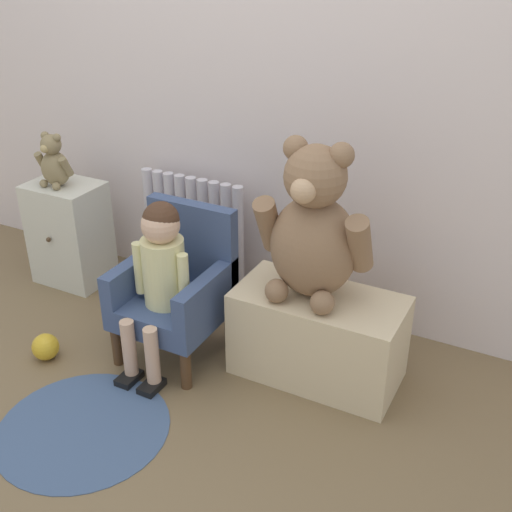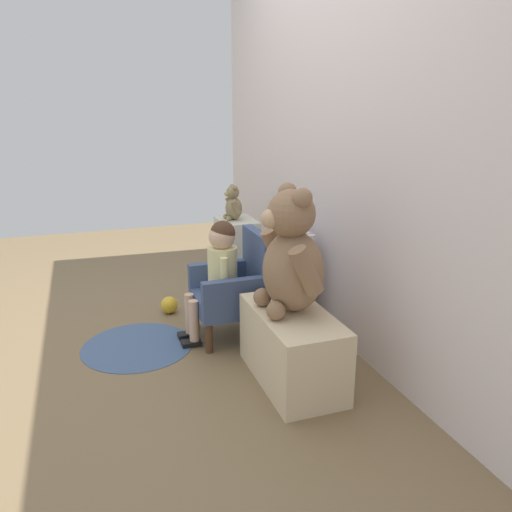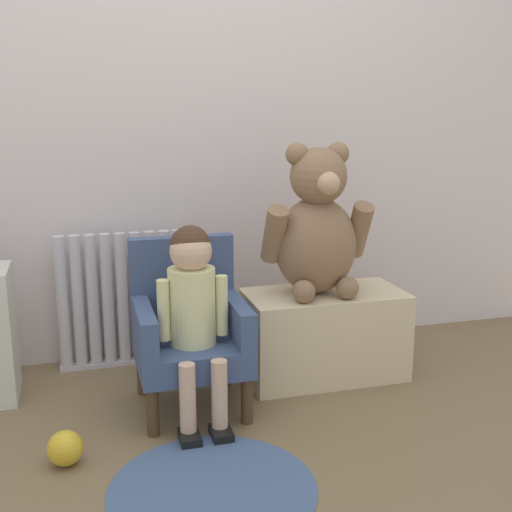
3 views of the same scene
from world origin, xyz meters
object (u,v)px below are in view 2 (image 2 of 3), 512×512
small_dresser (237,253)px  child_armchair (237,287)px  child_figure (219,264)px  large_teddy_bear (292,257)px  radiator (293,270)px  low_bench (292,347)px  floor_rug (137,346)px  toy_ball (169,305)px  small_teddy_bear (233,204)px

small_dresser → child_armchair: child_armchair is taller
child_figure → large_teddy_bear: size_ratio=1.16×
small_dresser → large_teddy_bear: (1.36, -0.15, 0.37)m
child_figure → radiator: bearing=110.7°
low_bench → floor_rug: size_ratio=1.04×
low_bench → toy_ball: low_bench is taller
child_armchair → low_bench: bearing=9.8°
large_teddy_bear → small_teddy_bear: 1.38m
low_bench → toy_ball: size_ratio=5.79×
radiator → child_figure: (0.21, -0.56, 0.16)m
small_dresser → small_teddy_bear: (-0.01, -0.02, 0.37)m
small_dresser → child_figure: 0.91m
small_teddy_bear → small_dresser: bearing=63.9°
radiator → large_teddy_bear: large_teddy_bear is taller
large_teddy_bear → toy_ball: size_ratio=5.41×
radiator → floor_rug: size_ratio=0.94×
toy_ball → child_figure: bearing=25.9°
large_teddy_bear → toy_ball: large_teddy_bear is taller
child_figure → small_teddy_bear: 0.91m
small_teddy_bear → toy_ball: size_ratio=2.28×
child_figure → floor_rug: size_ratio=1.13×
large_teddy_bear → floor_rug: bearing=-130.0°
large_teddy_bear → small_teddy_bear: size_ratio=2.37×
low_bench → large_teddy_bear: (-0.04, 0.01, 0.45)m
child_armchair → small_teddy_bear: (-0.82, 0.23, 0.33)m
radiator → child_figure: child_figure is taller
small_dresser → large_teddy_bear: bearing=-6.1°
low_bench → small_teddy_bear: size_ratio=2.54×
radiator → child_armchair: (0.21, -0.45, 0.01)m
floor_rug → toy_ball: 0.50m
toy_ball → large_teddy_bear: bearing=23.5°
small_dresser → floor_rug: 1.17m
large_teddy_bear → toy_ball: 1.24m
child_figure → large_teddy_bear: large_teddy_bear is taller
small_teddy_bear → floor_rug: bearing=-46.2°
child_armchair → low_bench: 0.61m
child_figure → small_dresser: bearing=156.1°
radiator → floor_rug: radiator is taller
floor_rug → toy_ball: (-0.42, 0.26, 0.05)m
child_armchair → toy_ball: 0.62m
child_figure → low_bench: child_figure is taller
radiator → child_armchair: child_armchair is taller
child_armchair → floor_rug: (-0.04, -0.59, -0.30)m
small_dresser → small_teddy_bear: small_teddy_bear is taller
child_armchair → toy_ball: child_armchair is taller
small_teddy_bear → radiator: bearing=19.9°
low_bench → small_teddy_bear: 1.49m
floor_rug → child_armchair: bearing=86.3°
small_dresser → small_teddy_bear: 0.37m
small_teddy_bear → toy_ball: 0.88m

